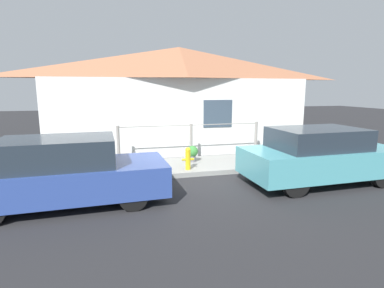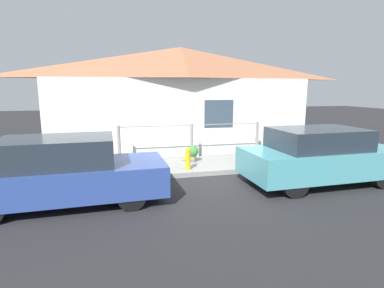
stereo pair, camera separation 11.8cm
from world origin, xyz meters
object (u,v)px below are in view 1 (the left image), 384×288
at_px(fire_hydrant, 188,158).
at_px(car_left, 65,172).
at_px(car_right, 320,156).
at_px(potted_plant_near_hydrant, 192,152).

bearing_deg(fire_hydrant, car_left, -151.93).
height_order(car_left, car_right, car_right).
relative_size(car_right, fire_hydrant, 6.26).
height_order(car_left, fire_hydrant, car_left).
bearing_deg(fire_hydrant, car_right, -27.32).
xyz_separation_m(fire_hydrant, potted_plant_near_hydrant, (0.36, 0.89, -0.04)).
relative_size(car_left, fire_hydrant, 6.39).
relative_size(car_right, potted_plant_near_hydrant, 7.89).
height_order(car_right, potted_plant_near_hydrant, car_right).
height_order(car_right, fire_hydrant, car_right).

